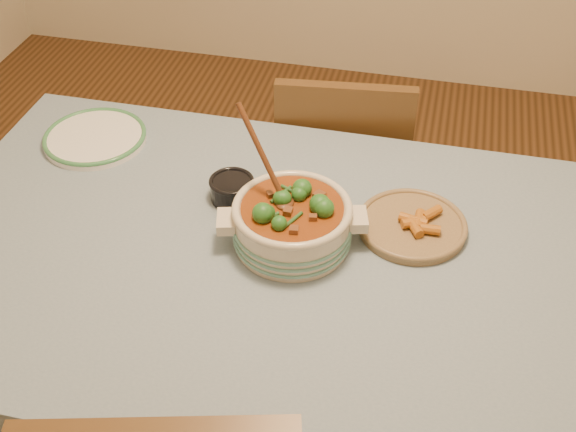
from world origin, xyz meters
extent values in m
cube|color=brown|center=(0.00, 0.00, 0.72)|extent=(1.60, 1.00, 0.05)
cube|color=#7D91A2|center=(0.00, 0.00, 0.75)|extent=(1.68, 1.08, 0.01)
cylinder|color=brown|center=(-0.73, 0.43, 0.35)|extent=(0.07, 0.07, 0.70)
cylinder|color=brown|center=(0.73, 0.43, 0.35)|extent=(0.07, 0.07, 0.70)
cylinder|color=beige|center=(0.06, 0.05, 0.81)|extent=(0.33, 0.33, 0.11)
torus|color=beige|center=(0.06, 0.05, 0.86)|extent=(0.28, 0.28, 0.02)
cube|color=beige|center=(0.21, 0.09, 0.82)|extent=(0.06, 0.08, 0.03)
cube|color=beige|center=(-0.09, 0.01, 0.82)|extent=(0.06, 0.08, 0.03)
cylinder|color=brown|center=(0.06, 0.05, 0.86)|extent=(0.24, 0.24, 0.02)
cylinder|color=white|center=(-0.58, 0.33, 0.77)|extent=(0.33, 0.33, 0.02)
torus|color=#3A814C|center=(-0.58, 0.33, 0.77)|extent=(0.29, 0.29, 0.01)
cylinder|color=black|center=(-0.13, 0.18, 0.78)|extent=(0.14, 0.14, 0.06)
torus|color=black|center=(-0.13, 0.18, 0.81)|extent=(0.11, 0.11, 0.01)
cylinder|color=black|center=(-0.13, 0.18, 0.80)|extent=(0.09, 0.09, 0.01)
cylinder|color=#8F784F|center=(0.33, 0.16, 0.77)|extent=(0.26, 0.26, 0.02)
torus|color=#8F784F|center=(0.33, 0.16, 0.77)|extent=(0.27, 0.27, 0.01)
cube|color=#523719|center=(0.07, 0.78, 0.44)|extent=(0.45, 0.45, 0.04)
cube|color=#523719|center=(0.09, 0.59, 0.66)|extent=(0.41, 0.09, 0.44)
cylinder|color=#523719|center=(0.22, 0.97, 0.22)|extent=(0.04, 0.04, 0.44)
cylinder|color=#523719|center=(-0.13, 0.93, 0.22)|extent=(0.04, 0.04, 0.44)
cylinder|color=#523719|center=(0.26, 0.62, 0.22)|extent=(0.04, 0.04, 0.44)
cylinder|color=#523719|center=(-0.09, 0.58, 0.22)|extent=(0.04, 0.04, 0.44)
camera|label=1|loc=(0.34, -1.18, 1.92)|focal=45.00mm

